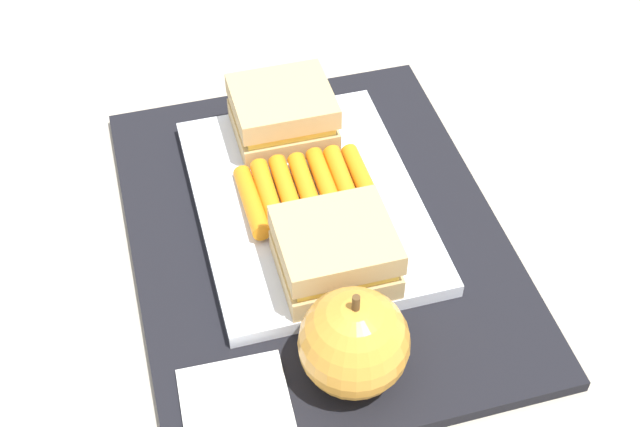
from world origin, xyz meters
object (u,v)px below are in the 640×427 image
object	(u,v)px
food_tray	(307,203)
carrot_sticks_bundle	(307,191)
sandwich_half_right	(335,252)
paper_napkin	(236,405)
apple	(354,343)
sandwich_half_left	(283,113)

from	to	relation	value
food_tray	carrot_sticks_bundle	bearing A→B (deg)	28.49
sandwich_half_right	paper_napkin	world-z (taller)	sandwich_half_right
sandwich_half_right	apple	xyz separation A→B (m)	(0.08, -0.01, 0.00)
carrot_sticks_bundle	apple	distance (m)	0.16
food_tray	carrot_sticks_bundle	distance (m)	0.01
sandwich_half_right	paper_napkin	size ratio (longest dim) A/B	1.14
apple	sandwich_half_left	bearing A→B (deg)	177.48
food_tray	sandwich_half_right	xyz separation A→B (m)	(0.08, 0.00, 0.03)
sandwich_half_left	apple	world-z (taller)	apple
food_tray	sandwich_half_left	distance (m)	0.08
apple	paper_napkin	xyz separation A→B (m)	(0.00, -0.08, -0.03)
food_tray	paper_napkin	xyz separation A→B (m)	(0.16, -0.09, -0.00)
apple	paper_napkin	distance (m)	0.09
apple	food_tray	bearing A→B (deg)	176.23
food_tray	paper_napkin	distance (m)	0.18
carrot_sticks_bundle	paper_napkin	size ratio (longest dim) A/B	1.47
sandwich_half_left	carrot_sticks_bundle	distance (m)	0.08
sandwich_half_left	carrot_sticks_bundle	size ratio (longest dim) A/B	0.78
sandwich_half_right	apple	bearing A→B (deg)	-7.50
sandwich_half_left	paper_napkin	bearing A→B (deg)	-20.76
food_tray	sandwich_half_right	world-z (taller)	sandwich_half_right
food_tray	sandwich_half_left	world-z (taller)	sandwich_half_left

